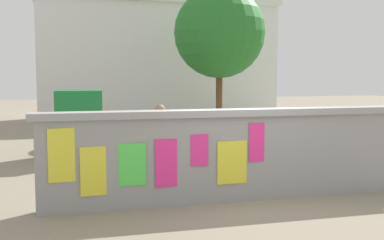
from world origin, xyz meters
The scene contains 9 objects.
ground centered at (0.00, 8.00, 0.00)m, with size 60.00×60.00×0.00m, color gray.
poster_wall centered at (-0.01, 0.00, 0.85)m, with size 7.38×0.42×1.65m.
auto_rickshaw_truck centered at (-1.78, 5.13, 0.90)m, with size 3.69×1.74×1.85m.
motorcycle centered at (0.14, 1.23, 0.46)m, with size 1.90×0.56×0.87m.
bicycle_near centered at (2.27, 5.06, 0.36)m, with size 1.67×0.54×0.95m.
bicycle_far centered at (2.61, 3.20, 0.36)m, with size 1.68×0.52×0.95m.
person_walking centered at (-1.15, 2.09, 0.99)m, with size 0.46×0.46×1.62m.
tree_roadside centered at (2.81, 10.15, 3.94)m, with size 3.63×3.63×5.76m.
building_background centered at (1.36, 16.10, 3.11)m, with size 11.90×4.34×6.17m.
Camera 1 is at (-3.03, -7.79, 2.24)m, focal length 43.77 mm.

